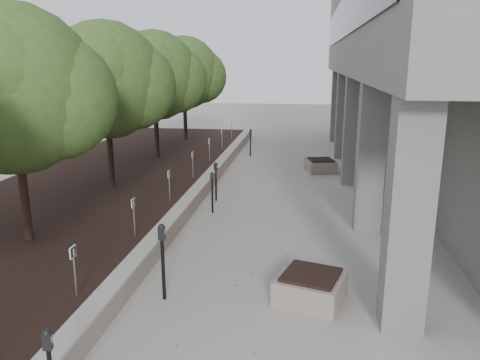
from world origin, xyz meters
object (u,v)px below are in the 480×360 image
Objects in this scene: parking_meter_3 at (212,193)px; crabapple_tree_2 at (16,125)px; parking_meter_5 at (251,143)px; crabapple_tree_4 at (155,95)px; parking_meter_4 at (216,182)px; crabapple_tree_5 at (184,88)px; crabapple_tree_3 at (107,105)px; parking_meter_2 at (163,262)px; planter_back at (321,165)px; planter_front at (311,287)px.

crabapple_tree_2 is at bearing -133.33° from parking_meter_3.
parking_meter_5 is (3.82, 12.71, -2.45)m from crabapple_tree_2.
crabapple_tree_4 reaches higher than parking_meter_4.
crabapple_tree_2 is at bearing -90.00° from crabapple_tree_5.
crabapple_tree_4 is (0.00, 5.00, 0.00)m from crabapple_tree_3.
parking_meter_2 is 12.02m from planter_back.
crabapple_tree_3 is 8.95m from parking_meter_5.
parking_meter_2 is at bearing -105.94° from planter_back.
crabapple_tree_5 is 12.08m from parking_meter_3.
crabapple_tree_3 reaches higher than planter_back.
crabapple_tree_2 and crabapple_tree_5 have the same top height.
parking_meter_3 is at bearing -119.26° from planter_back.
crabapple_tree_4 is 1.00× the size of crabapple_tree_5.
crabapple_tree_2 is 4.73× the size of planter_back.
crabapple_tree_5 reaches higher than parking_meter_3.
planter_front is (2.95, -5.09, -0.36)m from parking_meter_3.
crabapple_tree_4 reaches higher than parking_meter_3.
parking_meter_5 is at bearing 73.27° from crabapple_tree_2.
parking_meter_2 is at bearing -172.86° from planter_front.
crabapple_tree_4 reaches higher than planter_front.
crabapple_tree_2 is at bearing 152.68° from parking_meter_2.
crabapple_tree_5 reaches higher than parking_meter_4.
crabapple_tree_3 is 4.16× the size of parking_meter_4.
crabapple_tree_5 is 4.16× the size of parking_meter_4.
planter_back is at bearing 54.19° from crabapple_tree_2.
parking_meter_2 is at bearing -87.59° from parking_meter_3.
parking_meter_2 reaches higher than parking_meter_5.
crabapple_tree_4 is (0.00, 10.00, 0.00)m from crabapple_tree_2.
parking_meter_4 is 7.09m from planter_front.
crabapple_tree_4 reaches higher than planter_back.
crabapple_tree_5 is at bearing 131.44° from parking_meter_4.
crabapple_tree_3 is 4.23× the size of parking_meter_3.
crabapple_tree_2 reaches higher than parking_meter_3.
planter_front is (2.83, 0.35, -0.50)m from parking_meter_2.
parking_meter_2 is at bearing -77.08° from crabapple_tree_5.
crabapple_tree_4 is 4.23× the size of parking_meter_3.
crabapple_tree_2 is 6.67m from parking_meter_4.
parking_meter_3 is (3.71, -6.23, -2.48)m from crabapple_tree_4.
parking_meter_4 is at bearing -70.22° from crabapple_tree_5.
parking_meter_5 is 1.17× the size of planter_back.
crabapple_tree_2 is 1.00× the size of crabapple_tree_3.
parking_meter_3 is 5.90m from planter_front.
parking_meter_5 is (-0.01, 14.38, -0.11)m from parking_meter_2.
planter_front is at bearing -58.75° from parking_meter_3.
planter_back is at bearing 70.35° from parking_meter_2.
parking_meter_4 is 7.66m from parking_meter_5.
crabapple_tree_2 is at bearing -90.00° from crabapple_tree_4.
crabapple_tree_3 is 8.04m from parking_meter_2.
crabapple_tree_3 is 4.06× the size of parking_meter_5.
crabapple_tree_5 reaches higher than planter_front.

